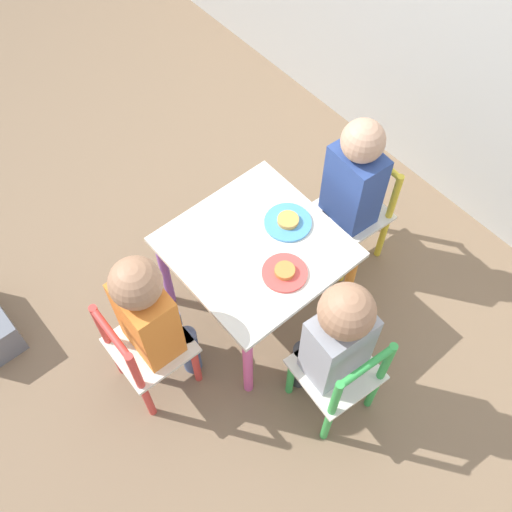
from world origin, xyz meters
name	(u,v)px	position (x,y,z in m)	size (l,w,h in m)	color
ground_plane	(256,306)	(0.00, 0.00, 0.00)	(6.00, 6.00, 0.00)	#7F664C
kids_table	(256,256)	(0.00, 0.00, 0.38)	(0.57, 0.57, 0.45)	silver
chair_green	(340,376)	(0.50, -0.05, 0.25)	(0.28, 0.28, 0.52)	silver
chair_yellow	(355,212)	(0.04, 0.50, 0.25)	(0.28, 0.28, 0.52)	silver
chair_red	(146,351)	(-0.01, -0.50, 0.25)	(0.27, 0.27, 0.52)	silver
child_right	(335,338)	(0.44, -0.04, 0.46)	(0.23, 0.21, 0.75)	#38383D
child_back	(350,187)	(0.03, 0.44, 0.46)	(0.21, 0.22, 0.77)	#4C608E
child_front	(151,315)	(-0.01, -0.44, 0.46)	(0.20, 0.22, 0.76)	#4C608E
plate_right	(285,272)	(0.15, 0.00, 0.46)	(0.16, 0.16, 0.03)	#E54C47
plate_back	(288,222)	(0.00, 0.15, 0.46)	(0.17, 0.17, 0.03)	#4C9EE0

